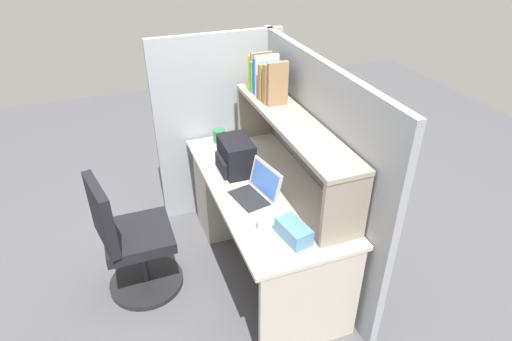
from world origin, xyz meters
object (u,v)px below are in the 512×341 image
Objects in this scene: backpack at (235,156)px; computer_mouse at (223,150)px; tissue_box at (294,232)px; laptop at (256,192)px; paper_cup at (264,224)px; snack_canister at (219,136)px; office_chair at (132,245)px.

computer_mouse is at bearing -178.12° from backpack.
backpack reaches higher than tissue_box.
paper_cup is (0.32, -0.07, 0.00)m from laptop.
snack_canister reaches higher than tissue_box.
computer_mouse is at bearing -73.45° from office_chair.
paper_cup reaches higher than computer_mouse.
laptop is 3.43× the size of snack_canister.
laptop is 0.38m from backpack.
computer_mouse is 0.98m from paper_cup.
snack_canister is at bearing 168.79° from computer_mouse.
laptop reaches higher than snack_canister.
tissue_box is (0.44, 0.06, -0.00)m from laptop.
backpack is 0.47m from snack_canister.
office_chair is at bearing -137.93° from tissue_box.
computer_mouse is 1.00× the size of snack_canister.
laptop is 1.61× the size of tissue_box.
paper_cup is at bearing -4.42° from backpack.
paper_cup is at bearing -138.79° from office_chair.
backpack is at bearing -177.83° from laptop.
tissue_box is at bearing -139.90° from office_chair.
backpack is 2.90× the size of snack_canister.
snack_canister reaches higher than paper_cup.
laptop is at bearing -0.06° from snack_canister.
computer_mouse is (-0.29, -0.01, -0.10)m from backpack.
paper_cup is at bearing -3.38° from snack_canister.
computer_mouse is at bearing -177.96° from laptop.
computer_mouse is 0.96m from office_chair.
tissue_box reaches higher than computer_mouse.
backpack is 2.93× the size of paper_cup.
tissue_box is at bearing 1.18° from computer_mouse.
office_chair reaches higher than tissue_box.
tissue_box is at bearing 2.81° from snack_canister.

